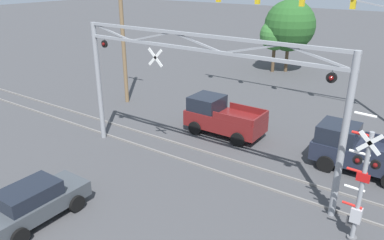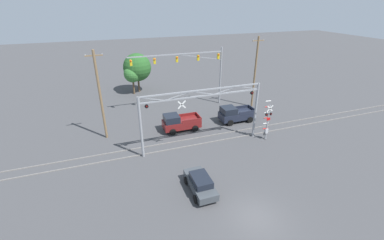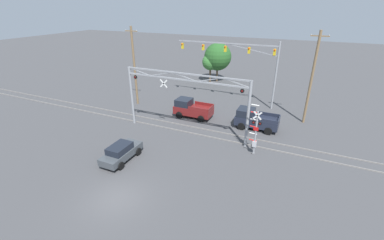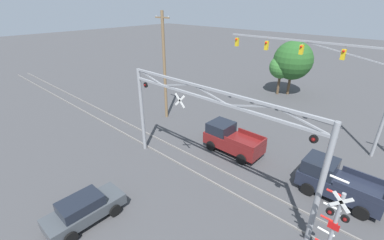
# 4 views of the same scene
# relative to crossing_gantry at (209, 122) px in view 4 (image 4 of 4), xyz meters

# --- Properties ---
(rail_track_near) EXTENTS (80.00, 0.08, 0.10)m
(rail_track_near) POSITION_rel_crossing_gantry_xyz_m (0.01, 0.28, -4.43)
(rail_track_near) COLOR gray
(rail_track_near) RESTS_ON ground_plane
(rail_track_far) EXTENTS (80.00, 0.08, 0.10)m
(rail_track_far) POSITION_rel_crossing_gantry_xyz_m (0.01, 1.72, -4.43)
(rail_track_far) COLOR gray
(rail_track_far) RESTS_ON ground_plane
(crossing_gantry) EXTENTS (13.37, 0.29, 6.60)m
(crossing_gantry) POSITION_rel_crossing_gantry_xyz_m (0.00, 0.00, 0.00)
(crossing_gantry) COLOR gray
(crossing_gantry) RESTS_ON ground_plane
(crossing_signal_mast) EXTENTS (1.07, 0.35, 4.84)m
(crossing_signal_mast) POSITION_rel_crossing_gantry_xyz_m (7.56, -1.08, -2.44)
(crossing_signal_mast) COLOR gray
(crossing_signal_mast) RESTS_ON ground_plane
(traffic_signal_span) EXTENTS (13.65, 0.39, 8.63)m
(traffic_signal_span) POSITION_rel_crossing_gantry_xyz_m (3.68, 11.21, 1.72)
(traffic_signal_span) COLOR gray
(traffic_signal_span) RESTS_ON ground_plane
(pickup_truck_lead) EXTENTS (4.62, 2.29, 2.15)m
(pickup_truck_lead) POSITION_rel_crossing_gantry_xyz_m (-1.22, 4.45, -3.43)
(pickup_truck_lead) COLOR maroon
(pickup_truck_lead) RESTS_ON ground_plane
(pickup_truck_following) EXTENTS (4.66, 2.29, 2.15)m
(pickup_truck_following) POSITION_rel_crossing_gantry_xyz_m (6.48, 4.39, -3.43)
(pickup_truck_following) COLOR #1E2333
(pickup_truck_following) RESTS_ON ground_plane
(sedan_waiting) EXTENTS (1.94, 4.16, 1.54)m
(sedan_waiting) POSITION_rel_crossing_gantry_xyz_m (-2.86, -6.94, -3.68)
(sedan_waiting) COLOR #3D4247
(sedan_waiting) RESTS_ON ground_plane
(utility_pole_left) EXTENTS (1.80, 0.28, 10.23)m
(utility_pole_left) POSITION_rel_crossing_gantry_xyz_m (-9.94, 5.48, 0.79)
(utility_pole_left) COLOR brown
(utility_pole_left) RESTS_ON ground_plane
(background_tree_beyond_span) EXTENTS (4.72, 4.72, 6.71)m
(background_tree_beyond_span) POSITION_rel_crossing_gantry_xyz_m (-3.67, 20.87, -0.14)
(background_tree_beyond_span) COLOR brown
(background_tree_beyond_span) RESTS_ON ground_plane
(background_tree_far_left_verge) EXTENTS (2.87, 2.87, 4.97)m
(background_tree_far_left_verge) POSITION_rel_crossing_gantry_xyz_m (-4.67, 20.03, -0.97)
(background_tree_far_left_verge) COLOR brown
(background_tree_far_left_verge) RESTS_ON ground_plane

